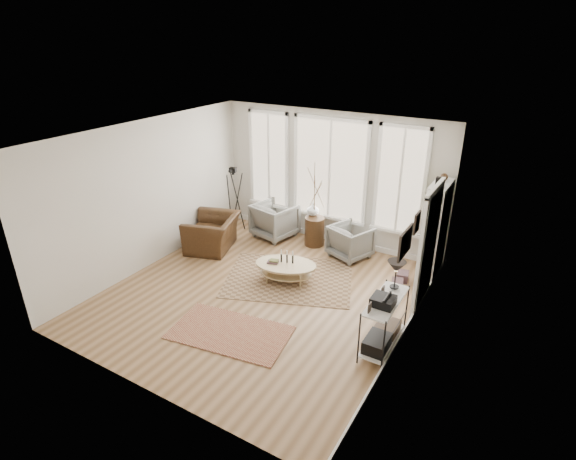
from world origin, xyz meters
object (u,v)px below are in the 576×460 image
Objects in this scene: bookcase at (435,231)px; low_shelf at (384,318)px; accent_chair at (212,233)px; side_table at (315,208)px; armchair_left at (275,220)px; coffee_table at (285,267)px; armchair_right at (350,241)px.

low_shelf is (-0.06, -2.52, -0.44)m from bookcase.
accent_chair is at bearing 162.94° from low_shelf.
low_shelf is 4.55m from accent_chair.
bookcase is at bearing -2.22° from side_table.
bookcase is 2.56m from low_shelf.
bookcase reaches higher than armchair_left.
accent_chair is (-4.34, 1.33, -0.14)m from low_shelf.
bookcase is at bearing 34.32° from coffee_table.
low_shelf reaches higher than accent_chair.
accent_chair is at bearing -144.84° from side_table.
coffee_table is at bearing -145.68° from bookcase.
low_shelf is at bearing 156.74° from armchair_left.
coffee_table is 2.12m from accent_chair.
side_table is (-2.52, 2.62, 0.36)m from low_shelf.
armchair_right is 1.06m from side_table.
side_table is 2.29m from accent_chair.
side_table is at bearing 177.78° from bookcase.
armchair_right is (1.91, -0.07, -0.05)m from armchair_left.
armchair_right is (-1.60, 2.49, -0.16)m from low_shelf.
armchair_left is 0.48× the size of side_table.
bookcase is at bearing 86.86° from accent_chair.
low_shelf is at bearing 143.82° from armchair_right.
armchair_left is (-3.51, 2.56, -0.11)m from low_shelf.
armchair_left is at bearing 143.89° from low_shelf.
armchair_right is at bearing -178.94° from bookcase.
armchair_right is at bearing -8.10° from side_table.
coffee_table is 2.05m from armchair_left.
low_shelf is 3.65m from side_table.
bookcase is 2.34× the size of armchair_left.
armchair_right is 0.68× the size of accent_chair.
accent_chair reaches higher than armchair_right.
armchair_right is 2.98m from accent_chair.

